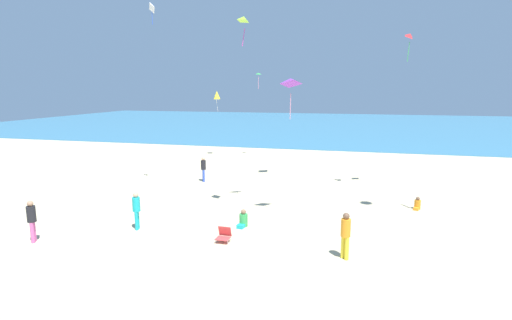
% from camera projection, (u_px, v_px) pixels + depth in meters
% --- Properties ---
extents(ground_plane, '(120.00, 120.00, 0.00)m').
position_uv_depth(ground_plane, '(274.00, 193.00, 23.52)').
color(ground_plane, '#C6B58C').
extents(ocean_water, '(120.00, 60.00, 0.05)m').
position_uv_depth(ocean_water, '(329.00, 124.00, 68.59)').
color(ocean_water, teal).
rests_on(ocean_water, ground_plane).
extents(beach_chair_far_left, '(0.57, 0.59, 0.61)m').
position_uv_depth(beach_chair_far_left, '(224.00, 235.00, 16.01)').
color(beach_chair_far_left, '#D13D3D').
rests_on(beach_chair_far_left, ground_plane).
extents(person_0, '(0.44, 0.67, 0.79)m').
position_uv_depth(person_0, '(243.00, 220.00, 17.76)').
color(person_0, green).
rests_on(person_0, ground_plane).
extents(person_1, '(0.41, 0.41, 1.69)m').
position_uv_depth(person_1, '(136.00, 208.00, 17.28)').
color(person_1, '#19ADB2').
rests_on(person_1, ground_plane).
extents(person_2, '(0.44, 0.59, 0.66)m').
position_uv_depth(person_2, '(417.00, 205.00, 20.32)').
color(person_2, orange).
rests_on(person_2, ground_plane).
extents(person_3, '(0.45, 0.45, 1.66)m').
position_uv_depth(person_3, '(203.00, 168.00, 26.26)').
color(person_3, blue).
rests_on(person_3, ground_plane).
extents(person_4, '(0.47, 0.47, 1.74)m').
position_uv_depth(person_4, '(32.00, 218.00, 15.84)').
color(person_4, '#D8599E').
rests_on(person_4, ground_plane).
extents(person_5, '(0.49, 0.49, 1.76)m').
position_uv_depth(person_5, '(346.00, 233.00, 14.25)').
color(person_5, yellow).
rests_on(person_5, ground_plane).
extents(kite_white, '(0.51, 0.38, 1.20)m').
position_uv_depth(kite_white, '(152.00, 9.00, 22.44)').
color(kite_white, white).
extents(kite_yellow, '(0.79, 0.80, 1.84)m').
position_uv_depth(kite_yellow, '(217.00, 95.00, 35.19)').
color(kite_yellow, yellow).
extents(kite_red, '(0.68, 0.70, 1.62)m').
position_uv_depth(kite_red, '(410.00, 36.00, 22.10)').
color(kite_red, red).
extents(kite_lime, '(0.71, 0.75, 1.33)m').
position_uv_depth(kite_lime, '(244.00, 19.00, 17.53)').
color(kite_lime, '#99DB33').
extents(kite_purple, '(0.97, 0.90, 1.94)m').
position_uv_depth(kite_purple, '(290.00, 82.00, 17.68)').
color(kite_purple, purple).
extents(kite_green, '(0.43, 0.35, 1.42)m').
position_uv_depth(kite_green, '(258.00, 74.00, 34.19)').
color(kite_green, green).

